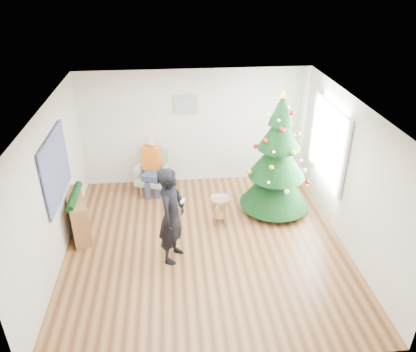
{
  "coord_description": "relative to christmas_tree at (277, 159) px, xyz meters",
  "views": [
    {
      "loc": [
        -0.53,
        -5.88,
        4.62
      ],
      "look_at": [
        0.1,
        0.6,
        1.1
      ],
      "focal_mm": 35.0,
      "sensor_mm": 36.0,
      "label": 1
    }
  ],
  "objects": [
    {
      "name": "stool",
      "position": [
        -1.18,
        -0.38,
        -0.86
      ],
      "size": [
        0.37,
        0.37,
        0.56
      ],
      "rotation": [
        0.0,
        0.0,
        -0.38
      ],
      "color": "brown",
      "rests_on": "floor"
    },
    {
      "name": "garland",
      "position": [
        -3.84,
        -0.49,
        -0.33
      ],
      "size": [
        0.14,
        0.9,
        0.14
      ],
      "primitive_type": "cylinder",
      "rotation": [
        1.57,
        0.0,
        0.0
      ],
      "color": "black",
      "rests_on": "console"
    },
    {
      "name": "christmas_tree",
      "position": [
        0.0,
        0.0,
        0.0
      ],
      "size": [
        1.41,
        1.41,
        2.55
      ],
      "rotation": [
        0.0,
        0.0,
        0.23
      ],
      "color": "#3F2816",
      "rests_on": "floor"
    },
    {
      "name": "console",
      "position": [
        -3.84,
        -0.49,
        -0.75
      ],
      "size": [
        0.6,
        1.04,
        0.8
      ],
      "primitive_type": "cube",
      "rotation": [
        0.0,
        0.0,
        0.32
      ],
      "color": "brown",
      "rests_on": "floor"
    },
    {
      "name": "game_controller",
      "position": [
        -1.91,
        -1.39,
        0.01
      ],
      "size": [
        0.08,
        0.13,
        0.04
      ],
      "primitive_type": "cube",
      "rotation": [
        0.0,
        0.0,
        -0.41
      ],
      "color": "white",
      "rests_on": "standing_man"
    },
    {
      "name": "ceiling",
      "position": [
        -1.51,
        -1.07,
        1.45
      ],
      "size": [
        5.0,
        5.0,
        0.0
      ],
      "primitive_type": "plane",
      "rotation": [
        3.14,
        0.0,
        0.0
      ],
      "color": "white",
      "rests_on": "wall_back"
    },
    {
      "name": "curtains",
      "position": [
        0.93,
        -0.07,
        0.35
      ],
      "size": [
        0.05,
        1.75,
        1.5
      ],
      "color": "white",
      "rests_on": "wall_right"
    },
    {
      "name": "seated_person",
      "position": [
        -2.5,
        0.94,
        -0.51
      ],
      "size": [
        0.46,
        0.6,
        1.26
      ],
      "rotation": [
        0.0,
        0.0,
        -0.32
      ],
      "color": "navy",
      "rests_on": "armchair"
    },
    {
      "name": "wall_back",
      "position": [
        -1.51,
        1.43,
        0.15
      ],
      "size": [
        5.0,
        0.0,
        5.0
      ],
      "primitive_type": "plane",
      "rotation": [
        1.57,
        0.0,
        0.0
      ],
      "color": "silver",
      "rests_on": "floor"
    },
    {
      "name": "framed_picture",
      "position": [
        -1.71,
        1.39,
        0.7
      ],
      "size": [
        0.52,
        0.05,
        0.42
      ],
      "color": "tan",
      "rests_on": "wall_back"
    },
    {
      "name": "standing_man",
      "position": [
        -2.09,
        -1.36,
        -0.28
      ],
      "size": [
        0.63,
        0.75,
        1.74
      ],
      "primitive_type": "imported",
      "rotation": [
        0.0,
        0.0,
        1.16
      ],
      "color": "black",
      "rests_on": "floor"
    },
    {
      "name": "window_panel",
      "position": [
        0.96,
        -0.07,
        0.35
      ],
      "size": [
        0.04,
        1.3,
        1.4
      ],
      "primitive_type": "cube",
      "color": "white",
      "rests_on": "wall_right"
    },
    {
      "name": "floor",
      "position": [
        -1.51,
        -1.07,
        -1.15
      ],
      "size": [
        5.0,
        5.0,
        0.0
      ],
      "primitive_type": "plane",
      "color": "brown",
      "rests_on": "ground"
    },
    {
      "name": "wall_right",
      "position": [
        0.99,
        -1.07,
        0.15
      ],
      "size": [
        0.0,
        5.0,
        5.0
      ],
      "primitive_type": "plane",
      "rotation": [
        1.57,
        0.0,
        -1.57
      ],
      "color": "silver",
      "rests_on": "floor"
    },
    {
      "name": "wall_front",
      "position": [
        -1.51,
        -3.57,
        0.15
      ],
      "size": [
        5.0,
        0.0,
        5.0
      ],
      "primitive_type": "plane",
      "rotation": [
        -1.57,
        0.0,
        0.0
      ],
      "color": "silver",
      "rests_on": "floor"
    },
    {
      "name": "armchair",
      "position": [
        -2.48,
        0.99,
        -0.8
      ],
      "size": [
        0.81,
        0.79,
        0.96
      ],
      "rotation": [
        0.0,
        0.0,
        -0.32
      ],
      "color": "gray",
      "rests_on": "floor"
    },
    {
      "name": "laptop",
      "position": [
        -1.18,
        -0.38,
        -0.57
      ],
      "size": [
        0.31,
        0.21,
        0.02
      ],
      "primitive_type": "imported",
      "rotation": [
        0.0,
        0.0,
        -0.03
      ],
      "color": "silver",
      "rests_on": "stool"
    },
    {
      "name": "tapestry",
      "position": [
        -3.97,
        -0.77,
        0.4
      ],
      "size": [
        0.03,
        1.5,
        1.15
      ],
      "primitive_type": "cube",
      "color": "black",
      "rests_on": "wall_left"
    },
    {
      "name": "wall_left",
      "position": [
        -4.01,
        -1.07,
        0.15
      ],
      "size": [
        0.0,
        5.0,
        5.0
      ],
      "primitive_type": "plane",
      "rotation": [
        1.57,
        0.0,
        1.57
      ],
      "color": "silver",
      "rests_on": "floor"
    }
  ]
}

